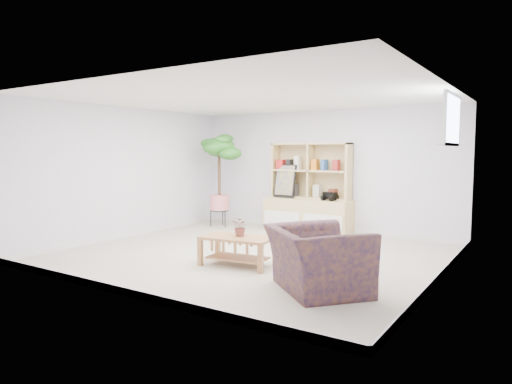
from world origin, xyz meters
The scene contains 14 objects.
floor centered at (0.00, 0.00, 0.00)m, with size 5.50×5.00×0.01m, color beige.
ceiling centered at (0.00, 0.00, 2.40)m, with size 5.50×5.00×0.01m, color white.
walls centered at (0.00, 0.00, 1.20)m, with size 5.51×5.01×2.40m.
baseboard centered at (0.00, 0.00, 0.05)m, with size 5.50×5.00×0.10m, color white, non-canonical shape.
window centered at (2.73, 0.60, 2.00)m, with size 0.10×0.98×0.68m, color #D2E2F9, non-canonical shape.
window_sill centered at (2.67, 0.60, 1.68)m, with size 0.14×1.00×0.04m, color white.
storage_unit centered at (-0.16, 2.24, 0.88)m, with size 1.75×0.59×1.75m, color tan, non-canonical shape.
poster centered at (-0.66, 2.20, 0.99)m, with size 0.48×0.11×0.67m, color gold, non-canonical shape.
toy_truck centered at (0.34, 2.15, 0.75)m, with size 0.34×0.23×0.18m, color black, non-canonical shape.
coffee_table centered at (0.22, -0.70, 0.20)m, with size 1.00×0.54×0.41m, color #A98552, non-canonical shape.
table_plant centered at (0.23, -0.64, 0.54)m, with size 0.24×0.21×0.27m, color #2E702E.
floor_tree centered at (-2.02, 1.79, 0.98)m, with size 0.72×0.72×1.96m, color #286823, non-canonical shape.
armchair centered at (1.65, -1.15, 0.41)m, with size 1.12×0.97×0.83m, color #12113F.
sill_plant centered at (2.67, 0.64, 1.81)m, with size 0.12×0.10×0.22m, color #286823.
Camera 1 is at (3.85, -5.81, 1.59)m, focal length 32.00 mm.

